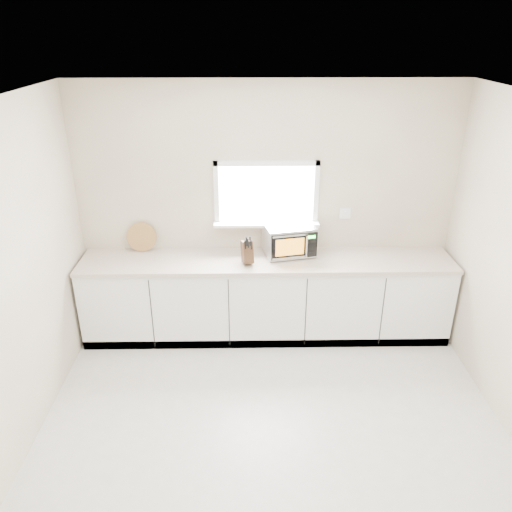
{
  "coord_description": "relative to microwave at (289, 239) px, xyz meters",
  "views": [
    {
      "loc": [
        -0.19,
        -3.05,
        3.16
      ],
      "look_at": [
        -0.12,
        1.55,
        1.02
      ],
      "focal_mm": 35.0,
      "sensor_mm": 36.0,
      "label": 1
    }
  ],
  "objects": [
    {
      "name": "countertop",
      "position": [
        -0.24,
        -0.14,
        -0.19
      ],
      "size": [
        3.92,
        0.64,
        0.04
      ],
      "primitive_type": "cube",
      "color": "beige",
      "rests_on": "cabinets"
    },
    {
      "name": "back_wall",
      "position": [
        -0.24,
        0.17,
        0.27
      ],
      "size": [
        4.0,
        0.17,
        2.7
      ],
      "color": "beige",
      "rests_on": "ground"
    },
    {
      "name": "ground",
      "position": [
        -0.24,
        -1.83,
        -1.09
      ],
      "size": [
        4.0,
        4.0,
        0.0
      ],
      "primitive_type": "plane",
      "color": "beige",
      "rests_on": "ground"
    },
    {
      "name": "microwave",
      "position": [
        0.0,
        0.0,
        0.0
      ],
      "size": [
        0.58,
        0.5,
        0.33
      ],
      "rotation": [
        0.0,
        0.0,
        0.21
      ],
      "color": "black",
      "rests_on": "countertop"
    },
    {
      "name": "knife_block",
      "position": [
        -0.45,
        -0.23,
        -0.04
      ],
      "size": [
        0.15,
        0.23,
        0.31
      ],
      "rotation": [
        0.0,
        0.0,
        0.21
      ],
      "color": "#462819",
      "rests_on": "countertop"
    },
    {
      "name": "coffee_grinder",
      "position": [
        0.17,
        -0.03,
        -0.08
      ],
      "size": [
        0.14,
        0.14,
        0.2
      ],
      "rotation": [
        0.0,
        0.0,
        0.25
      ],
      "color": "silver",
      "rests_on": "countertop"
    },
    {
      "name": "cutting_board",
      "position": [
        -1.59,
        0.11,
        -0.01
      ],
      "size": [
        0.32,
        0.08,
        0.32
      ],
      "primitive_type": "cylinder",
      "rotation": [
        1.4,
        0.0,
        0.0
      ],
      "color": "#A47D3F",
      "rests_on": "countertop"
    },
    {
      "name": "cabinets",
      "position": [
        -0.24,
        -0.13,
        -0.65
      ],
      "size": [
        3.92,
        0.6,
        0.88
      ],
      "primitive_type": "cube",
      "color": "white",
      "rests_on": "ground"
    }
  ]
}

